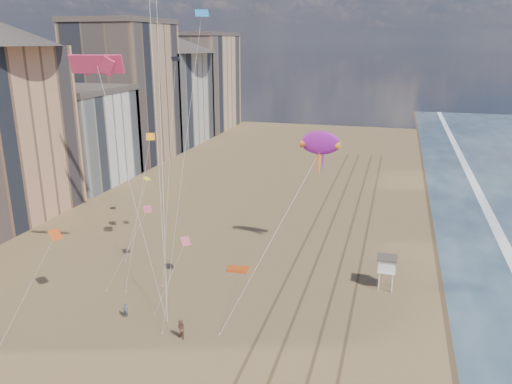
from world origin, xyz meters
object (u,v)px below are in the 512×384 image
kite_flyer_a (126,310)px  kite_flyer_b (181,330)px  lifeguard_stand (387,264)px  grounded_kite (238,269)px  show_kite (320,143)px

kite_flyer_a → kite_flyer_b: bearing=-15.5°
kite_flyer_b → lifeguard_stand: bearing=68.1°
lifeguard_stand → grounded_kite: bearing=179.9°
grounded_kite → show_kite: show_kite is taller
grounded_kite → kite_flyer_a: bearing=-122.4°
grounded_kite → show_kite: (7.89, 5.59, 13.68)m
show_kite → kite_flyer_b: bearing=-113.2°
lifeguard_stand → kite_flyer_b: (-16.55, -14.16, -1.85)m
lifeguard_stand → grounded_kite: size_ratio=1.60×
lifeguard_stand → grounded_kite: lifeguard_stand is taller
show_kite → grounded_kite: bearing=-144.7°
grounded_kite → show_kite: bearing=32.1°
show_kite → kite_flyer_b: show_kite is taller
lifeguard_stand → show_kite: (-8.10, 5.61, 11.05)m
lifeguard_stand → show_kite: 14.80m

